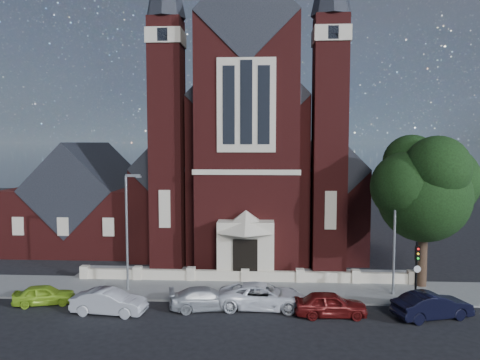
{
  "coord_description": "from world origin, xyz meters",
  "views": [
    {
      "loc": [
        1.47,
        -27.05,
        10.21
      ],
      "look_at": [
        -0.69,
        12.0,
        7.09
      ],
      "focal_mm": 35.0,
      "sensor_mm": 36.0,
      "label": 1
    }
  ],
  "objects_px": {
    "street_lamp_left": "(128,225)",
    "car_navy": "(432,306)",
    "car_silver_a": "(109,302)",
    "car_silver_b": "(207,299)",
    "traffic_signal": "(417,264)",
    "church": "(252,162)",
    "car_dark_red": "(330,304)",
    "street_tree": "(427,190)",
    "car_white_suv": "(263,296)",
    "street_lamp_right": "(396,228)",
    "parish_hall": "(89,205)",
    "car_lime_van": "(44,295)"
  },
  "relations": [
    {
      "from": "street_lamp_left",
      "to": "car_navy",
      "type": "distance_m",
      "value": 19.87
    },
    {
      "from": "car_silver_a",
      "to": "car_silver_b",
      "type": "distance_m",
      "value": 5.84
    },
    {
      "from": "street_lamp_left",
      "to": "traffic_signal",
      "type": "relative_size",
      "value": 2.02
    },
    {
      "from": "church",
      "to": "car_dark_red",
      "type": "distance_m",
      "value": 24.66
    },
    {
      "from": "street_tree",
      "to": "car_white_suv",
      "type": "bearing_deg",
      "value": -158.24
    },
    {
      "from": "church",
      "to": "traffic_signal",
      "type": "relative_size",
      "value": 8.72
    },
    {
      "from": "street_lamp_right",
      "to": "car_white_suv",
      "type": "height_order",
      "value": "street_lamp_right"
    },
    {
      "from": "street_tree",
      "to": "car_navy",
      "type": "height_order",
      "value": "street_tree"
    },
    {
      "from": "parish_hall",
      "to": "street_lamp_right",
      "type": "distance_m",
      "value": 29.62
    },
    {
      "from": "church",
      "to": "street_lamp_left",
      "type": "relative_size",
      "value": 4.31
    },
    {
      "from": "street_tree",
      "to": "car_navy",
      "type": "xyz_separation_m",
      "value": [
        -1.42,
        -5.68,
        -6.2
      ]
    },
    {
      "from": "car_silver_a",
      "to": "car_white_suv",
      "type": "height_order",
      "value": "car_white_suv"
    },
    {
      "from": "church",
      "to": "car_navy",
      "type": "distance_m",
      "value": 26.56
    },
    {
      "from": "street_lamp_right",
      "to": "car_silver_a",
      "type": "xyz_separation_m",
      "value": [
        -17.94,
        -4.29,
        -3.87
      ]
    },
    {
      "from": "street_tree",
      "to": "street_lamp_left",
      "type": "height_order",
      "value": "street_tree"
    },
    {
      "from": "church",
      "to": "street_lamp_right",
      "type": "distance_m",
      "value": 21.76
    },
    {
      "from": "traffic_signal",
      "to": "car_navy",
      "type": "relative_size",
      "value": 0.86
    },
    {
      "from": "traffic_signal",
      "to": "car_silver_a",
      "type": "relative_size",
      "value": 0.9
    },
    {
      "from": "street_lamp_right",
      "to": "car_navy",
      "type": "relative_size",
      "value": 1.75
    },
    {
      "from": "car_navy",
      "to": "car_silver_a",
      "type": "bearing_deg",
      "value": 73.04
    },
    {
      "from": "church",
      "to": "traffic_signal",
      "type": "height_order",
      "value": "church"
    },
    {
      "from": "traffic_signal",
      "to": "car_silver_b",
      "type": "bearing_deg",
      "value": -173.01
    },
    {
      "from": "car_silver_a",
      "to": "car_dark_red",
      "type": "distance_m",
      "value": 13.16
    },
    {
      "from": "car_lime_van",
      "to": "car_navy",
      "type": "height_order",
      "value": "car_navy"
    },
    {
      "from": "church",
      "to": "car_silver_b",
      "type": "height_order",
      "value": "church"
    },
    {
      "from": "parish_hall",
      "to": "traffic_signal",
      "type": "relative_size",
      "value": 3.05
    },
    {
      "from": "car_lime_van",
      "to": "car_navy",
      "type": "relative_size",
      "value": 0.8
    },
    {
      "from": "street_lamp_left",
      "to": "car_silver_b",
      "type": "xyz_separation_m",
      "value": [
        5.79,
        -3.18,
        -3.93
      ]
    },
    {
      "from": "parish_hall",
      "to": "car_dark_red",
      "type": "bearing_deg",
      "value": -40.13
    },
    {
      "from": "traffic_signal",
      "to": "car_white_suv",
      "type": "xyz_separation_m",
      "value": [
        -9.69,
        -1.22,
        -1.82
      ]
    },
    {
      "from": "parish_hall",
      "to": "street_lamp_left",
      "type": "distance_m",
      "value": 16.18
    },
    {
      "from": "car_lime_van",
      "to": "car_navy",
      "type": "distance_m",
      "value": 23.69
    },
    {
      "from": "church",
      "to": "car_lime_van",
      "type": "relative_size",
      "value": 9.45
    },
    {
      "from": "car_navy",
      "to": "traffic_signal",
      "type": "bearing_deg",
      "value": -13.71
    },
    {
      "from": "car_dark_red",
      "to": "street_lamp_left",
      "type": "bearing_deg",
      "value": 71.37
    },
    {
      "from": "street_lamp_left",
      "to": "car_silver_a",
      "type": "xyz_separation_m",
      "value": [
        0.06,
        -4.29,
        -3.87
      ]
    },
    {
      "from": "car_silver_a",
      "to": "car_navy",
      "type": "height_order",
      "value": "car_navy"
    },
    {
      "from": "parish_hall",
      "to": "car_white_suv",
      "type": "xyz_separation_m",
      "value": [
        17.31,
        -16.8,
        -3.25
      ]
    },
    {
      "from": "car_silver_b",
      "to": "car_white_suv",
      "type": "height_order",
      "value": "car_white_suv"
    },
    {
      "from": "car_white_suv",
      "to": "car_lime_van",
      "type": "bearing_deg",
      "value": 92.14
    },
    {
      "from": "parish_hall",
      "to": "car_silver_b",
      "type": "relative_size",
      "value": 2.66
    },
    {
      "from": "street_lamp_right",
      "to": "car_navy",
      "type": "bearing_deg",
      "value": -74.74
    },
    {
      "from": "parish_hall",
      "to": "car_white_suv",
      "type": "distance_m",
      "value": 24.34
    },
    {
      "from": "street_lamp_left",
      "to": "street_lamp_right",
      "type": "relative_size",
      "value": 1.0
    },
    {
      "from": "street_lamp_left",
      "to": "car_silver_b",
      "type": "bearing_deg",
      "value": -28.78
    },
    {
      "from": "car_white_suv",
      "to": "car_navy",
      "type": "bearing_deg",
      "value": -95.18
    },
    {
      "from": "car_silver_a",
      "to": "car_navy",
      "type": "xyz_separation_m",
      "value": [
        19.02,
        0.31,
        0.03
      ]
    },
    {
      "from": "street_tree",
      "to": "car_silver_b",
      "type": "bearing_deg",
      "value": -161.61
    },
    {
      "from": "church",
      "to": "car_silver_a",
      "type": "distance_m",
      "value": 25.63
    },
    {
      "from": "traffic_signal",
      "to": "car_silver_a",
      "type": "bearing_deg",
      "value": -171.81
    }
  ]
}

